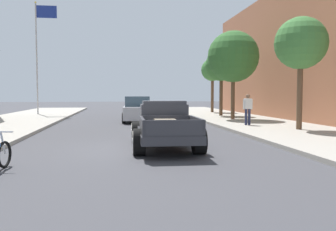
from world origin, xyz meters
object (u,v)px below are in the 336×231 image
at_px(hotrod_truck_gunmetal, 164,125).
at_px(street_tree_third, 221,66).
at_px(street_tree_nearest, 301,44).
at_px(flagpole, 39,45).
at_px(street_tree_farthest, 212,70).
at_px(car_background_silver, 137,110).
at_px(pedestrian_sidewalk_right, 248,108).
at_px(street_tree_second, 233,57).

distance_m(hotrod_truck_gunmetal, street_tree_third, 15.93).
distance_m(hotrod_truck_gunmetal, street_tree_nearest, 8.47).
height_order(street_tree_nearest, street_tree_third, street_tree_nearest).
relative_size(flagpole, street_tree_farthest, 1.89).
height_order(car_background_silver, street_tree_nearest, street_tree_nearest).
bearing_deg(car_background_silver, street_tree_nearest, -45.92).
xyz_separation_m(street_tree_nearest, street_tree_third, (-0.63, 10.68, -0.18)).
xyz_separation_m(flagpole, street_tree_farthest, (14.81, 0.81, -1.85)).
relative_size(pedestrian_sidewalk_right, flagpole, 0.18).
bearing_deg(pedestrian_sidewalk_right, street_tree_third, 83.41).
bearing_deg(hotrod_truck_gunmetal, pedestrian_sidewalk_right, 49.20).
xyz_separation_m(flagpole, street_tree_second, (13.84, -7.95, -1.54)).
bearing_deg(flagpole, street_tree_second, -29.87).
bearing_deg(street_tree_second, car_background_silver, 176.12).
bearing_deg(street_tree_nearest, hotrod_truck_gunmetal, -152.20).
bearing_deg(street_tree_second, street_tree_farthest, 83.64).
height_order(pedestrian_sidewalk_right, street_tree_third, street_tree_third).
relative_size(car_background_silver, pedestrian_sidewalk_right, 2.66).
height_order(car_background_silver, pedestrian_sidewalk_right, pedestrian_sidewalk_right).
relative_size(car_background_silver, flagpole, 0.48).
height_order(flagpole, street_tree_third, flagpole).
relative_size(hotrod_truck_gunmetal, car_background_silver, 1.14).
relative_size(street_tree_third, street_tree_farthest, 1.04).
bearing_deg(street_tree_farthest, pedestrian_sidewalk_right, -97.02).
relative_size(street_tree_nearest, street_tree_farthest, 1.08).
relative_size(pedestrian_sidewalk_right, street_tree_second, 0.29).
bearing_deg(flagpole, street_tree_farthest, 3.13).
bearing_deg(hotrod_truck_gunmetal, car_background_silver, 91.58).
bearing_deg(street_tree_third, street_tree_nearest, -86.63).
bearing_deg(pedestrian_sidewalk_right, hotrod_truck_gunmetal, -130.80).
height_order(street_tree_second, street_tree_third, street_tree_second).
xyz_separation_m(street_tree_second, street_tree_third, (0.29, 3.69, -0.28)).
relative_size(flagpole, street_tree_third, 1.82).
height_order(car_background_silver, street_tree_second, street_tree_second).
bearing_deg(pedestrian_sidewalk_right, flagpole, 136.72).
relative_size(car_background_silver, street_tree_farthest, 0.90).
distance_m(car_background_silver, street_tree_second, 7.17).
height_order(street_tree_third, street_tree_farthest, street_tree_third).
distance_m(hotrod_truck_gunmetal, car_background_silver, 11.04).
height_order(hotrod_truck_gunmetal, street_tree_second, street_tree_second).
bearing_deg(hotrod_truck_gunmetal, street_tree_second, 60.70).
bearing_deg(pedestrian_sidewalk_right, street_tree_nearest, -58.08).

